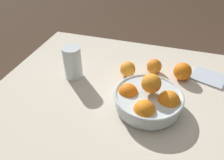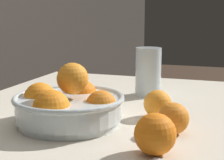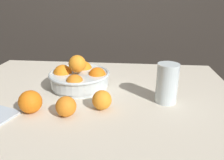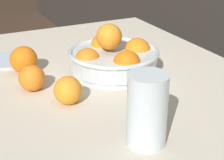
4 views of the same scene
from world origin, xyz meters
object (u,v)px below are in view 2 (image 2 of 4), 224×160
object	(u,v)px
orange_loose_front	(155,134)
orange_loose_aside	(157,104)
fruit_bowl	(68,105)
juice_glass	(148,74)
orange_loose_near_bowl	(173,118)

from	to	relation	value
orange_loose_front	orange_loose_aside	xyz separation A→B (m)	(0.24, 0.05, -0.00)
fruit_bowl	orange_loose_aside	bearing A→B (deg)	-56.11
fruit_bowl	juice_glass	world-z (taller)	juice_glass
orange_loose_front	fruit_bowl	bearing A→B (deg)	63.57
orange_loose_near_bowl	orange_loose_aside	world-z (taller)	same
fruit_bowl	orange_loose_near_bowl	xyz separation A→B (m)	(0.01, -0.24, -0.01)
juice_glass	orange_loose_front	size ratio (longest dim) A/B	1.88
fruit_bowl	orange_loose_near_bowl	bearing A→B (deg)	-87.08
fruit_bowl	orange_loose_front	bearing A→B (deg)	-116.43
juice_glass	orange_loose_aside	world-z (taller)	juice_glass
juice_glass	orange_loose_aside	size ratio (longest dim) A/B	2.15
orange_loose_aside	juice_glass	bearing A→B (deg)	19.02
orange_loose_near_bowl	orange_loose_front	world-z (taller)	orange_loose_front
orange_loose_aside	fruit_bowl	bearing A→B (deg)	123.89
fruit_bowl	orange_loose_front	world-z (taller)	fruit_bowl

